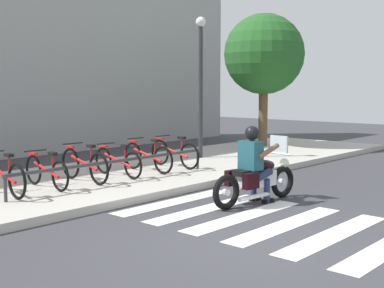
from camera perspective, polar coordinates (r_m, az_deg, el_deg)
ground_plane at (r=7.20m, az=5.39°, el=-10.74°), size 48.00×48.00×0.00m
sidewalk at (r=10.82m, az=-16.29°, el=-4.80°), size 24.00×4.40×0.15m
crosswalk_stripe_1 at (r=7.78m, az=15.55°, el=-9.63°), size 2.80×0.40×0.01m
crosswalk_stripe_2 at (r=8.15m, az=10.46°, el=-8.77°), size 2.80×0.40×0.01m
crosswalk_stripe_3 at (r=8.58m, az=5.87°, el=-7.94°), size 2.80×0.40×0.01m
crosswalk_stripe_4 at (r=9.06m, az=1.75°, el=-7.14°), size 2.80×0.40×0.01m
crosswalk_stripe_5 at (r=9.59m, az=-1.92°, el=-6.40°), size 2.80×0.40×0.01m
motorcycle at (r=9.46m, az=7.17°, el=-3.84°), size 2.14×0.72×1.20m
rider at (r=9.35m, az=6.86°, el=-1.70°), size 0.67×0.59×1.43m
bicycle_0 at (r=9.97m, az=-20.26°, el=-3.34°), size 0.48×1.75×0.79m
bicycle_1 at (r=10.41m, az=-15.88°, el=-2.92°), size 0.48×1.62×0.73m
bicycle_2 at (r=10.90m, az=-11.89°, el=-2.27°), size 0.48×1.71×0.80m
bicycle_3 at (r=11.45m, az=-8.26°, el=-1.94°), size 0.48×1.67×0.73m
bicycle_4 at (r=12.03m, az=-4.97°, el=-1.41°), size 0.48×1.74×0.78m
bicycle_5 at (r=12.65m, az=-1.99°, el=-1.01°), size 0.48×1.71×0.78m
bike_rack at (r=10.73m, az=-8.21°, el=-2.01°), size 5.08×0.07×0.49m
street_lamp at (r=14.41m, az=0.97°, el=7.71°), size 0.28×0.28×4.05m
tree_near_rack at (r=17.60m, az=7.99°, el=9.79°), size 2.69×2.69×4.58m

